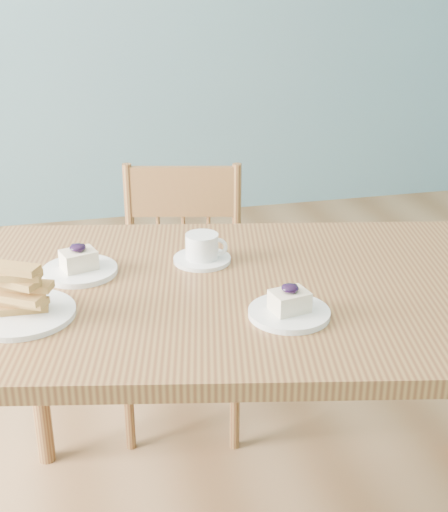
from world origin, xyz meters
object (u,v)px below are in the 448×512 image
at_px(dining_table, 268,314).
at_px(cheesecake_plate_far, 79,266).
at_px(biscotti_plate, 20,299).
at_px(dining_chair, 183,299).
at_px(cheesecake_plate_near, 289,308).
at_px(coffee_cup, 203,250).

height_order(dining_table, cheesecake_plate_far, cheesecake_plate_far).
bearing_deg(biscotti_plate, dining_chair, 54.74).
bearing_deg(dining_chair, cheesecake_plate_far, -112.36).
xyz_separation_m(dining_chair, biscotti_plate, (-0.47, -0.66, 0.37)).
distance_m(cheesecake_plate_near, cheesecake_plate_far, 0.54).
relative_size(dining_table, dining_chair, 1.84).
distance_m(dining_table, coffee_cup, 0.24).
distance_m(dining_chair, cheesecake_plate_far, 0.67).
bearing_deg(dining_table, coffee_cup, 137.29).
distance_m(dining_chair, coffee_cup, 0.59).
distance_m(dining_table, cheesecake_plate_near, 0.19).
height_order(dining_chair, coffee_cup, dining_chair).
height_order(dining_table, dining_chair, dining_chair).
distance_m(cheesecake_plate_far, biscotti_plate, 0.24).
height_order(dining_chair, cheesecake_plate_near, dining_chair).
bearing_deg(dining_table, cheesecake_plate_far, 170.20).
bearing_deg(cheesecake_plate_far, dining_chair, 54.27).
xyz_separation_m(dining_chair, coffee_cup, (-0.03, -0.46, 0.36)).
height_order(cheesecake_plate_far, biscotti_plate, biscotti_plate).
bearing_deg(cheesecake_plate_far, coffee_cup, 0.33).
bearing_deg(coffee_cup, cheesecake_plate_near, -49.20).
distance_m(cheesecake_plate_near, biscotti_plate, 0.57).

